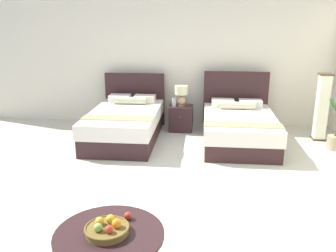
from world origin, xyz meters
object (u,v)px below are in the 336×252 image
object	(u,v)px
coffee_table	(110,243)
fruit_bowl	(107,229)
loose_apple	(128,216)
potted_palm	(336,134)
floor_lamp_corner	(322,107)
bed_near_corner	(239,127)
vase	(174,102)
table_lamp	(181,93)
bed_near_window	(126,123)
nightstand	(181,118)

from	to	relation	value
coffee_table	fruit_bowl	xyz separation A→B (m)	(-0.01, -0.01, 0.15)
loose_apple	potted_palm	size ratio (longest dim) A/B	0.07
floor_lamp_corner	bed_near_corner	bearing A→B (deg)	-168.09
vase	floor_lamp_corner	size ratio (longest dim) A/B	0.14
bed_near_corner	vase	bearing A→B (deg)	154.11
table_lamp	coffee_table	size ratio (longest dim) A/B	0.44
bed_near_window	nightstand	size ratio (longest dim) A/B	4.20
bed_near_corner	fruit_bowl	world-z (taller)	bed_near_corner
bed_near_window	nightstand	distance (m)	1.24
table_lamp	floor_lamp_corner	xyz separation A→B (m)	(2.72, -0.35, -0.15)
bed_near_window	potted_palm	bearing A→B (deg)	-3.19
table_lamp	bed_near_corner	bearing A→B (deg)	-31.00
bed_near_window	vase	size ratio (longest dim) A/B	12.39
nightstand	potted_palm	bearing A→B (deg)	-17.34
bed_near_window	table_lamp	size ratio (longest dim) A/B	5.16
table_lamp	vase	distance (m)	0.24
nightstand	coffee_table	distance (m)	4.57
bed_near_corner	potted_palm	bearing A→B (deg)	-7.46
loose_apple	floor_lamp_corner	size ratio (longest dim) A/B	0.06
vase	fruit_bowl	xyz separation A→B (m)	(-0.21, -4.52, -0.12)
bed_near_window	coffee_table	distance (m)	3.95
nightstand	table_lamp	world-z (taller)	table_lamp
bed_near_corner	potted_palm	xyz separation A→B (m)	(1.70, -0.22, -0.02)
floor_lamp_corner	table_lamp	bearing A→B (deg)	172.69
floor_lamp_corner	vase	bearing A→B (deg)	174.25
nightstand	floor_lamp_corner	size ratio (longest dim) A/B	0.41
vase	loose_apple	world-z (taller)	vase
nightstand	table_lamp	size ratio (longest dim) A/B	1.23
vase	floor_lamp_corner	xyz separation A→B (m)	(2.87, -0.29, 0.03)
bed_near_window	potted_palm	xyz separation A→B (m)	(3.88, -0.22, -0.03)
fruit_bowl	potted_palm	distance (m)	4.87
bed_near_corner	vase	size ratio (longest dim) A/B	11.65
vase	potted_palm	xyz separation A→B (m)	(2.98, -0.85, -0.33)
bed_near_window	potted_palm	distance (m)	3.88
potted_palm	bed_near_window	bearing A→B (deg)	176.81
table_lamp	fruit_bowl	world-z (taller)	table_lamp
nightstand	floor_lamp_corner	bearing A→B (deg)	-6.89
coffee_table	bed_near_window	bearing A→B (deg)	100.21
nightstand	fruit_bowl	size ratio (longest dim) A/B	1.33
nightstand	fruit_bowl	xyz separation A→B (m)	(-0.35, -4.56, 0.24)
fruit_bowl	loose_apple	world-z (taller)	fruit_bowl
floor_lamp_corner	potted_palm	distance (m)	0.67
nightstand	vase	xyz separation A→B (m)	(-0.15, -0.04, 0.35)
vase	fruit_bowl	size ratio (longest dim) A/B	0.45
fruit_bowl	floor_lamp_corner	world-z (taller)	floor_lamp_corner
nightstand	loose_apple	xyz separation A→B (m)	(-0.22, -4.31, 0.22)
nightstand	fruit_bowl	bearing A→B (deg)	-94.42
bed_near_corner	nightstand	distance (m)	1.32
potted_palm	fruit_bowl	bearing A→B (deg)	-130.93
coffee_table	loose_apple	world-z (taller)	loose_apple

